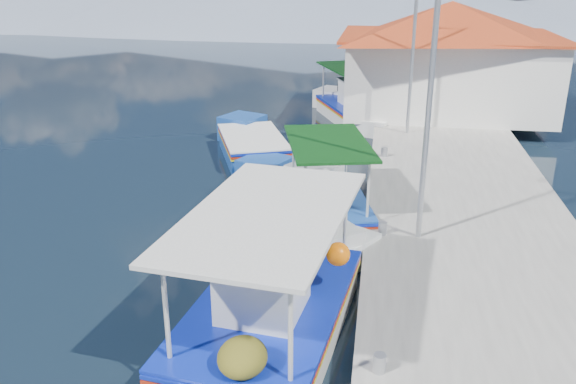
# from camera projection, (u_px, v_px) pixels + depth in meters

# --- Properties ---
(ground) EXTENTS (160.00, 160.00, 0.00)m
(ground) POSITION_uv_depth(u_px,v_px,m) (197.00, 284.00, 12.59)
(ground) COLOR black
(ground) RESTS_ON ground
(quay) EXTENTS (5.00, 44.00, 0.50)m
(quay) POSITION_uv_depth(u_px,v_px,m) (457.00, 189.00, 17.18)
(quay) COLOR #A09D96
(quay) RESTS_ON ground
(bollards) EXTENTS (0.20, 17.20, 0.30)m
(bollards) POSITION_uv_depth(u_px,v_px,m) (384.00, 180.00, 16.65)
(bollards) COLOR #A5A8AD
(bollards) RESTS_ON quay
(main_caique) EXTENTS (3.09, 8.30, 2.75)m
(main_caique) POSITION_uv_depth(u_px,v_px,m) (270.00, 311.00, 10.60)
(main_caique) COLOR silver
(main_caique) RESTS_ON ground
(caique_green_canopy) EXTENTS (2.88, 6.19, 2.38)m
(caique_green_canopy) POSITION_uv_depth(u_px,v_px,m) (328.00, 207.00, 15.62)
(caique_green_canopy) COLOR silver
(caique_green_canopy) RESTS_ON ground
(caique_blue_hull) EXTENTS (3.51, 6.21, 1.19)m
(caique_blue_hull) POSITION_uv_depth(u_px,v_px,m) (254.00, 148.00, 20.69)
(caique_blue_hull) COLOR navy
(caique_blue_hull) RESTS_ON ground
(caique_far) EXTENTS (3.82, 6.46, 2.46)m
(caique_far) POSITION_uv_depth(u_px,v_px,m) (352.00, 108.00, 25.82)
(caique_far) COLOR silver
(caique_far) RESTS_ON ground
(harbor_building) EXTENTS (10.49, 10.49, 4.40)m
(harbor_building) POSITION_uv_depth(u_px,v_px,m) (448.00, 55.00, 24.55)
(harbor_building) COLOR silver
(harbor_building) RESTS_ON quay
(lamp_post_near) EXTENTS (1.21, 0.14, 6.00)m
(lamp_post_near) POSITION_uv_depth(u_px,v_px,m) (426.00, 89.00, 12.41)
(lamp_post_near) COLOR #A5A8AD
(lamp_post_near) RESTS_ON quay
(lamp_post_far) EXTENTS (1.21, 0.14, 6.00)m
(lamp_post_far) POSITION_uv_depth(u_px,v_px,m) (411.00, 39.00, 20.72)
(lamp_post_far) COLOR #A5A8AD
(lamp_post_far) RESTS_ON quay
(mountain_ridge) EXTENTS (171.40, 96.00, 5.50)m
(mountain_ridge) POSITION_uv_depth(u_px,v_px,m) (415.00, 7.00, 62.61)
(mountain_ridge) COLOR slate
(mountain_ridge) RESTS_ON ground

